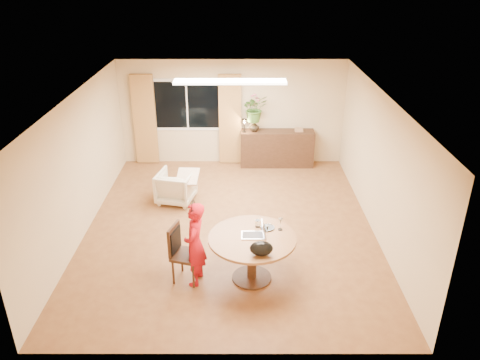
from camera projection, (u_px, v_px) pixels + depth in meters
The scene contains 24 objects.
floor at pixel (230, 227), 9.13m from camera, with size 6.50×6.50×0.00m, color brown.
ceiling at pixel (229, 96), 8.01m from camera, with size 6.50×6.50×0.00m, color white.
wall_back at pixel (232, 113), 11.50m from camera, with size 5.50×5.50×0.00m, color beige.
wall_left at pixel (80, 166), 8.57m from camera, with size 6.50×6.50×0.00m, color beige.
wall_right at pixel (379, 166), 8.57m from camera, with size 6.50×6.50×0.00m, color beige.
window at pixel (187, 105), 11.40m from camera, with size 1.70×0.03×1.30m.
curtain_left at pixel (145, 120), 11.49m from camera, with size 0.55×0.08×2.25m, color olive.
curtain_right at pixel (230, 120), 11.48m from camera, with size 0.55×0.08×2.25m, color olive.
ceiling_panel at pixel (230, 82), 9.11m from camera, with size 2.20×0.35×0.05m, color white.
dining_table at pixel (252, 246), 7.39m from camera, with size 1.39×1.39×0.79m.
dining_chair at pixel (187, 254), 7.43m from camera, with size 0.47×0.43×0.98m, color #321E10, non-canonical shape.
child at pixel (195, 244), 7.29m from camera, with size 0.34×0.52×1.41m, color red.
laptop at pixel (253, 229), 7.30m from camera, with size 0.38×0.26×0.26m, color #B7B7BC, non-canonical shape.
tumbler at pixel (258, 223), 7.57m from camera, with size 0.08×0.08×0.12m, color white, non-canonical shape.
wine_glass at pixel (280, 224), 7.47m from camera, with size 0.08×0.08×0.22m, color white, non-canonical shape.
pot_lid at pixel (267, 227), 7.54m from camera, with size 0.23×0.23×0.04m, color white, non-canonical shape.
handbag at pixel (261, 248), 6.82m from camera, with size 0.35×0.20×0.23m, color black, non-canonical shape.
armchair at pixel (176, 187), 9.95m from camera, with size 0.73×0.75×0.68m, color beige.
throw at pixel (187, 173), 9.73m from camera, with size 0.45×0.55×0.03m, color beige, non-canonical shape.
sideboard at pixel (277, 148), 11.65m from camera, with size 1.81×0.44×0.90m, color #321E10.
vase at pixel (254, 126), 11.40m from camera, with size 0.24×0.24×0.25m, color black.
bouquet at pixel (255, 108), 11.21m from camera, with size 0.59×0.51×0.66m, color #356726.
book_stack at pixel (299, 130), 11.44m from camera, with size 0.20×0.15×0.08m, color #94624B, non-canonical shape.
desk_lamp at pixel (244, 125), 11.34m from camera, with size 0.14×0.14×0.34m, color black, non-canonical shape.
Camera 1 is at (0.20, -7.85, 4.74)m, focal length 35.00 mm.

